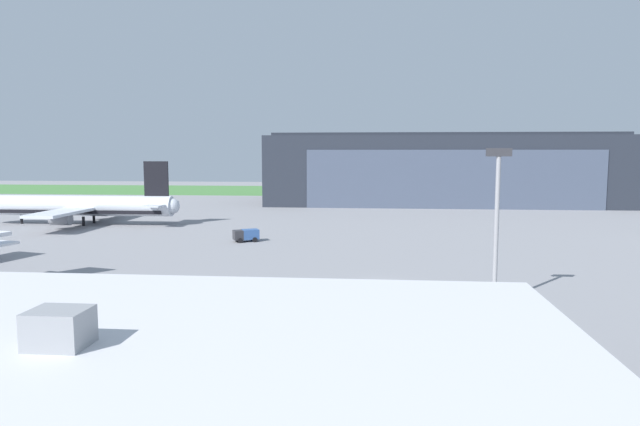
{
  "coord_description": "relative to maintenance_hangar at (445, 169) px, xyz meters",
  "views": [
    {
      "loc": [
        -0.97,
        -63.61,
        14.96
      ],
      "look_at": [
        -8.85,
        21.32,
        5.8
      ],
      "focal_mm": 31.71,
      "sensor_mm": 36.0,
      "label": 1
    }
  ],
  "objects": [
    {
      "name": "apron_light_mast",
      "position": [
        -9.19,
        -114.55,
        -0.69
      ],
      "size": [
        2.4,
        0.5,
        15.38
      ],
      "color": "#99999E",
      "rests_on": "ground_plane"
    },
    {
      "name": "terminal_block_east",
      "position": [
        -34.16,
        -148.43,
        -6.14
      ],
      "size": [
        43.39,
        21.06,
        8.99
      ],
      "color": "slate",
      "rests_on": "ground_plane"
    },
    {
      "name": "airliner_far_left",
      "position": [
        -81.71,
        -58.92,
        -6.11
      ],
      "size": [
        42.45,
        34.38,
        13.17
      ],
      "color": "silver",
      "rests_on": "ground_plane"
    },
    {
      "name": "pushback_tractor",
      "position": [
        -42.43,
        -78.09,
        -8.76
      ],
      "size": [
        4.67,
        3.74,
        2.04
      ],
      "color": "#2D2D33",
      "rests_on": "ground_plane"
    },
    {
      "name": "ground_plane",
      "position": [
        -20.36,
        -107.02,
        -9.93
      ],
      "size": [
        440.0,
        440.0,
        0.0
      ],
      "primitive_type": "plane",
      "color": "gray"
    },
    {
      "name": "grass_field_strip",
      "position": [
        -20.36,
        49.79,
        -9.89
      ],
      "size": [
        440.0,
        56.0,
        0.08
      ],
      "primitive_type": "cube",
      "color": "#48803F",
      "rests_on": "ground_plane"
    },
    {
      "name": "maintenance_hangar",
      "position": [
        0.0,
        0.0,
        0.0
      ],
      "size": [
        102.59,
        38.09,
        20.78
      ],
      "color": "#232833",
      "rests_on": "ground_plane"
    }
  ]
}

